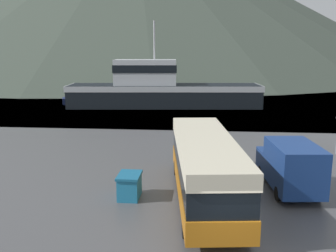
# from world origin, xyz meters

# --- Properties ---
(water_surface) EXTENTS (240.00, 240.00, 0.00)m
(water_surface) POSITION_xyz_m (0.00, 141.65, 0.00)
(water_surface) COLOR #475B6B
(water_surface) RESTS_ON ground
(tour_bus) EXTENTS (3.79, 10.78, 3.08)m
(tour_bus) POSITION_xyz_m (-1.12, 6.03, 1.74)
(tour_bus) COLOR #B26614
(tour_bus) RESTS_ON ground
(delivery_van) EXTENTS (2.60, 5.47, 2.57)m
(delivery_van) POSITION_xyz_m (3.24, 7.67, 1.35)
(delivery_van) COLOR navy
(delivery_van) RESTS_ON ground
(fishing_boat) EXTENTS (24.50, 7.41, 10.61)m
(fishing_boat) POSITION_xyz_m (-6.54, 35.93, 2.20)
(fishing_boat) COLOR black
(fishing_boat) RESTS_ON water_surface
(storage_bin) EXTENTS (1.09, 1.52, 1.21)m
(storage_bin) POSITION_xyz_m (-4.75, 5.93, 0.61)
(storage_bin) COLOR teal
(storage_bin) RESTS_ON ground
(small_boat) EXTENTS (7.13, 4.39, 0.81)m
(small_boat) POSITION_xyz_m (-16.61, 38.07, 0.41)
(small_boat) COLOR #19234C
(small_boat) RESTS_ON water_surface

